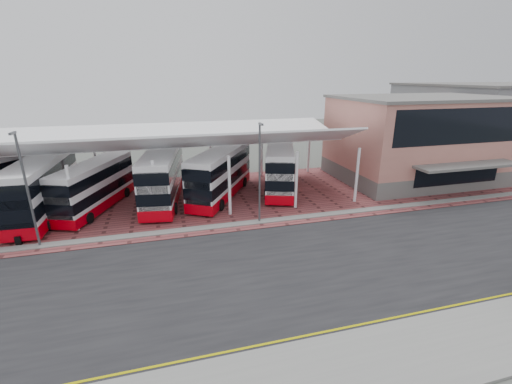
# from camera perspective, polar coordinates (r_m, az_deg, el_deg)

# --- Properties ---
(ground) EXTENTS (140.00, 140.00, 0.00)m
(ground) POSITION_cam_1_polar(r_m,az_deg,el_deg) (22.21, 0.02, -11.97)
(ground) COLOR #4B4E48
(road) EXTENTS (120.00, 14.00, 0.02)m
(road) POSITION_cam_1_polar(r_m,az_deg,el_deg) (21.38, 0.74, -13.27)
(road) COLOR black
(road) RESTS_ON ground
(forecourt) EXTENTS (72.00, 16.00, 0.06)m
(forecourt) POSITION_cam_1_polar(r_m,az_deg,el_deg) (34.12, -2.49, -0.60)
(forecourt) COLOR brown
(forecourt) RESTS_ON ground
(sidewalk) EXTENTS (120.00, 4.00, 0.14)m
(sidewalk) POSITION_cam_1_polar(r_m,az_deg,el_deg) (15.53, 9.98, -28.20)
(sidewalk) COLOR slate
(sidewalk) RESTS_ON ground
(north_kerb) EXTENTS (120.00, 0.80, 0.14)m
(north_kerb) POSITION_cam_1_polar(r_m,az_deg,el_deg) (27.53, -3.40, -5.43)
(north_kerb) COLOR slate
(north_kerb) RESTS_ON ground
(yellow_line_near) EXTENTS (120.00, 0.12, 0.01)m
(yellow_line_near) POSITION_cam_1_polar(r_m,az_deg,el_deg) (16.85, 6.87, -23.65)
(yellow_line_near) COLOR #B9B200
(yellow_line_near) RESTS_ON road
(yellow_line_far) EXTENTS (120.00, 0.12, 0.01)m
(yellow_line_far) POSITION_cam_1_polar(r_m,az_deg,el_deg) (17.05, 6.47, -23.01)
(yellow_line_far) COLOR #B9B200
(yellow_line_far) RESTS_ON road
(canopy) EXTENTS (37.00, 11.63, 7.07)m
(canopy) POSITION_cam_1_polar(r_m,az_deg,el_deg) (32.83, -16.90, 8.25)
(canopy) COLOR white
(canopy) RESTS_ON ground
(terminal) EXTENTS (18.40, 14.40, 9.25)m
(terminal) POSITION_cam_1_polar(r_m,az_deg,el_deg) (43.30, 25.62, 8.09)
(terminal) COLOR #63615D
(terminal) RESTS_ON ground
(warehouse) EXTENTS (30.50, 20.50, 10.25)m
(warehouse) POSITION_cam_1_polar(r_m,az_deg,el_deg) (68.18, 36.57, 9.98)
(warehouse) COLOR slate
(warehouse) RESTS_ON ground
(lamp_west) EXTENTS (0.16, 0.90, 8.07)m
(lamp_west) POSITION_cam_1_polar(r_m,az_deg,el_deg) (27.18, -33.88, 0.61)
(lamp_west) COLOR #4F5156
(lamp_west) RESTS_ON ground
(lamp_east) EXTENTS (0.16, 0.90, 8.07)m
(lamp_east) POSITION_cam_1_polar(r_m,az_deg,el_deg) (26.60, 0.62, 3.55)
(lamp_east) COLOR #4F5156
(lamp_east) RESTS_ON ground
(bus_1) EXTENTS (3.26, 11.77, 4.81)m
(bus_1) POSITION_cam_1_polar(r_m,az_deg,el_deg) (33.93, -32.02, 0.65)
(bus_1) COLOR white
(bus_1) RESTS_ON forecourt
(bus_2) EXTENTS (5.83, 10.26, 4.17)m
(bus_2) POSITION_cam_1_polar(r_m,az_deg,el_deg) (33.28, -25.28, 0.86)
(bus_2) COLOR white
(bus_2) RESTS_ON forecourt
(bus_3) EXTENTS (4.36, 11.94, 4.81)m
(bus_3) POSITION_cam_1_polar(r_m,az_deg,el_deg) (33.22, -15.22, 2.58)
(bus_3) COLOR white
(bus_3) RESTS_ON forecourt
(bus_4) EXTENTS (7.84, 10.99, 4.62)m
(bus_4) POSITION_cam_1_polar(r_m,az_deg,el_deg) (33.32, -5.87, 3.03)
(bus_4) COLOR white
(bus_4) RESTS_ON forecourt
(bus_5) EXTENTS (6.15, 11.53, 4.66)m
(bus_5) POSITION_cam_1_polar(r_m,az_deg,el_deg) (35.68, 3.98, 4.18)
(bus_5) COLOR white
(bus_5) RESTS_ON forecourt
(suitcase) EXTENTS (0.37, 0.27, 0.64)m
(suitcase) POSITION_cam_1_polar(r_m,az_deg,el_deg) (29.46, -34.85, -6.67)
(suitcase) COLOR black
(suitcase) RESTS_ON forecourt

